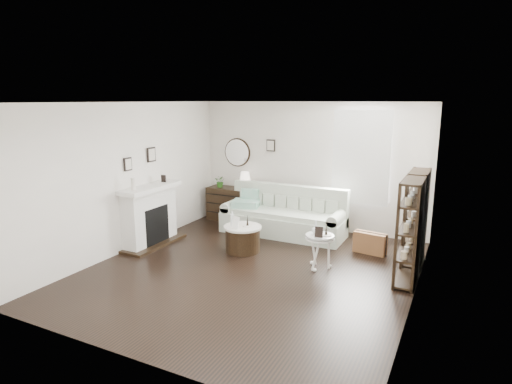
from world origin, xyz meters
The scene contains 18 objects.
room centered at (0.73, 2.70, 1.60)m, with size 5.50×5.50×5.50m.
fireplace centered at (-2.32, 0.30, 0.54)m, with size 0.50×1.40×1.84m.
shelf_unit_far centered at (2.33, 1.55, 0.80)m, with size 0.30×0.80×1.60m.
shelf_unit_near centered at (2.33, 0.65, 0.80)m, with size 0.30×0.80×1.60m.
sofa centered at (-0.29, 2.08, 0.33)m, with size 2.54×0.88×0.99m.
quilt centered at (-1.12, 1.95, 0.58)m, with size 0.55×0.45×0.14m, color #2A9C79.
suitcase centered at (1.57, 1.68, 0.19)m, with size 0.58×0.19×0.39m, color brown.
dresser centered at (-1.75, 2.47, 0.38)m, with size 1.14×0.49×0.76m.
table_lamp centered at (-1.41, 2.47, 0.96)m, with size 0.25×0.25×0.40m, color #F4E4CE, non-canonical shape.
potted_plant centered at (-2.03, 2.42, 0.90)m, with size 0.24×0.21×0.27m, color #29611B.
drum_table centered at (-0.55, 0.74, 0.24)m, with size 0.69×0.69×0.48m.
pedestal_table centered at (0.96, 0.59, 0.53)m, with size 0.48×0.48×0.58m.
eiffel_drum centered at (-0.48, 0.79, 0.57)m, with size 0.10×0.10×0.18m, color black, non-canonical shape.
bottle_drum centered at (-0.73, 0.67, 0.62)m, with size 0.06×0.06×0.28m, color silver.
card_frame_drum centered at (-0.60, 0.57, 0.59)m, with size 0.16×0.01×0.21m, color white.
eiffel_ped centered at (1.06, 0.62, 0.66)m, with size 0.10×0.10×0.17m, color black, non-canonical shape.
flask_ped centered at (0.88, 0.61, 0.69)m, with size 0.13×0.13×0.23m, color silver, non-canonical shape.
card_frame_ped centered at (0.98, 0.46, 0.66)m, with size 0.13×0.01×0.17m, color black.
Camera 1 is at (3.00, -5.85, 2.74)m, focal length 30.00 mm.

